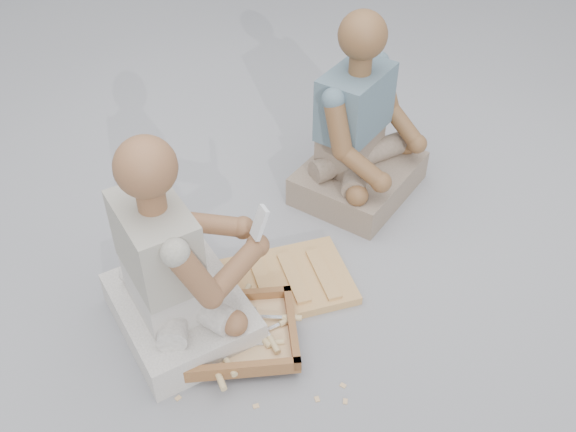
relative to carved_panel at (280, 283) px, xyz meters
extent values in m
plane|color=gray|center=(0.04, -0.13, -0.02)|extent=(60.00, 60.00, 0.00)
cube|color=#AC7B42|center=(0.00, 0.00, 0.00)|extent=(0.59, 0.43, 0.04)
cube|color=brown|center=(-0.20, -0.25, 0.02)|extent=(0.46, 0.37, 0.01)
cube|color=brown|center=(-0.19, -0.09, 0.05)|extent=(0.44, 0.05, 0.04)
cube|color=brown|center=(-0.21, -0.41, 0.05)|extent=(0.44, 0.05, 0.04)
cube|color=brown|center=(0.00, -0.26, 0.05)|extent=(0.05, 0.35, 0.04)
cube|color=brown|center=(-0.40, -0.24, 0.05)|extent=(0.05, 0.35, 0.04)
cube|color=#DCB082|center=(-0.20, -0.25, 0.04)|extent=(0.40, 0.32, 0.01)
cube|color=silver|center=(-0.10, -0.23, 0.05)|extent=(0.05, 0.15, 0.00)
cylinder|color=tan|center=(-0.07, -0.33, 0.05)|extent=(0.04, 0.07, 0.02)
cube|color=silver|center=(-0.29, -0.34, 0.05)|extent=(0.05, 0.15, 0.00)
cylinder|color=tan|center=(-0.26, -0.44, 0.05)|extent=(0.04, 0.07, 0.02)
cube|color=silver|center=(-0.11, -0.27, 0.05)|extent=(0.15, 0.06, 0.00)
cylinder|color=tan|center=(0.00, -0.23, 0.05)|extent=(0.07, 0.04, 0.02)
cube|color=silver|center=(-0.26, -0.23, 0.05)|extent=(0.10, 0.13, 0.00)
cylinder|color=tan|center=(-0.19, -0.14, 0.05)|extent=(0.06, 0.07, 0.02)
cube|color=silver|center=(-0.10, -0.20, 0.05)|extent=(0.15, 0.05, 0.00)
cylinder|color=tan|center=(0.01, -0.22, 0.05)|extent=(0.07, 0.04, 0.02)
cube|color=silver|center=(-0.22, -0.20, 0.04)|extent=(0.11, 0.12, 0.00)
cylinder|color=tan|center=(-0.15, -0.28, 0.04)|extent=(0.06, 0.07, 0.02)
cube|color=silver|center=(-0.26, -0.30, 0.05)|extent=(0.06, 0.15, 0.00)
cylinder|color=tan|center=(-0.23, -0.40, 0.05)|extent=(0.04, 0.07, 0.02)
cube|color=silver|center=(-0.21, -0.27, 0.04)|extent=(0.11, 0.12, 0.00)
cylinder|color=tan|center=(-0.14, -0.19, 0.04)|extent=(0.06, 0.07, 0.02)
cube|color=silver|center=(-0.19, -0.17, 0.05)|extent=(0.08, 0.14, 0.00)
cylinder|color=tan|center=(-0.14, -0.07, 0.05)|extent=(0.05, 0.07, 0.02)
cube|color=silver|center=(-0.18, -0.31, 0.04)|extent=(0.15, 0.02, 0.00)
cylinder|color=tan|center=(-0.07, -0.31, 0.04)|extent=(0.07, 0.03, 0.02)
cube|color=silver|center=(-0.14, -0.20, 0.05)|extent=(0.08, 0.14, 0.00)
cylinder|color=tan|center=(-0.10, -0.30, 0.05)|extent=(0.05, 0.07, 0.02)
cube|color=#DCB082|center=(-0.39, 0.14, -0.02)|extent=(0.02, 0.02, 0.00)
cube|color=#DCB082|center=(-0.41, -0.44, -0.02)|extent=(0.02, 0.02, 0.00)
cube|color=#DCB082|center=(-0.16, -0.51, -0.02)|extent=(0.02, 0.02, 0.00)
cube|color=#DCB082|center=(-0.06, 0.12, -0.02)|extent=(0.02, 0.02, 0.00)
cube|color=#DCB082|center=(0.05, -0.52, -0.02)|extent=(0.02, 0.02, 0.00)
cube|color=#DCB082|center=(-0.26, -0.26, -0.02)|extent=(0.02, 0.02, 0.00)
cube|color=#DCB082|center=(-0.33, -0.19, -0.02)|extent=(0.02, 0.02, 0.00)
cube|color=#DCB082|center=(0.00, -0.13, -0.02)|extent=(0.02, 0.02, 0.00)
cube|color=#DCB082|center=(-0.53, 0.13, -0.02)|extent=(0.02, 0.02, 0.00)
cube|color=#DCB082|center=(0.14, -0.48, -0.02)|extent=(0.02, 0.02, 0.00)
cube|color=#DCB082|center=(0.14, -0.54, -0.02)|extent=(0.02, 0.02, 0.00)
cube|color=silver|center=(-0.38, -0.13, 0.05)|extent=(0.58, 0.64, 0.14)
cube|color=silver|center=(-0.43, -0.15, 0.20)|extent=(0.28, 0.34, 0.16)
cube|color=#A49E91|center=(-0.42, -0.15, 0.42)|extent=(0.31, 0.38, 0.27)
sphere|color=brown|center=(-0.41, -0.14, 0.71)|extent=(0.19, 0.19, 0.19)
sphere|color=brown|center=(-0.13, 0.03, 0.28)|extent=(0.09, 0.09, 0.09)
sphere|color=brown|center=(-0.09, -0.07, 0.28)|extent=(0.09, 0.09, 0.09)
cube|color=gray|center=(0.45, 0.54, 0.05)|extent=(0.69, 0.69, 0.14)
cube|color=gray|center=(0.41, 0.58, 0.21)|extent=(0.34, 0.35, 0.17)
cube|color=slate|center=(0.41, 0.57, 0.43)|extent=(0.38, 0.39, 0.28)
sphere|color=brown|center=(0.42, 0.57, 0.73)|extent=(0.20, 0.20, 0.20)
sphere|color=brown|center=(0.70, 0.54, 0.22)|extent=(0.09, 0.09, 0.09)
sphere|color=brown|center=(0.47, 0.29, 0.22)|extent=(0.09, 0.09, 0.09)
cube|color=silver|center=(-0.08, -0.07, 0.39)|extent=(0.07, 0.07, 0.12)
cube|color=black|center=(-0.08, -0.07, 0.40)|extent=(0.03, 0.04, 0.04)
camera|label=1|loc=(-0.24, -1.70, 1.82)|focal=40.00mm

